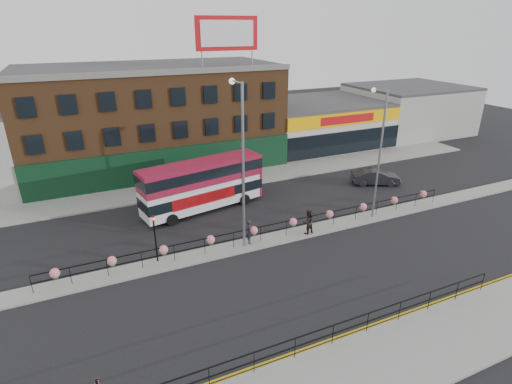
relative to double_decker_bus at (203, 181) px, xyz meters
name	(u,v)px	position (x,y,z in m)	size (l,w,h in m)	color
ground	(274,240)	(2.90, -6.86, -2.50)	(120.00, 120.00, 0.00)	black
south_pavement	(393,360)	(2.90, -18.86, -2.42)	(60.00, 4.00, 0.15)	gray
north_pavement	(217,182)	(2.90, 5.14, -2.42)	(60.00, 4.00, 0.15)	gray
median	(274,239)	(2.90, -6.86, -2.42)	(60.00, 1.60, 0.15)	gray
yellow_line_inner	(361,328)	(2.90, -16.56, -2.49)	(60.00, 0.10, 0.01)	gold
yellow_line_outer	(363,331)	(2.90, -16.74, -2.49)	(60.00, 0.10, 0.01)	gold
brick_building	(153,117)	(-1.10, 13.10, 2.63)	(25.00, 12.21, 10.30)	brown
supermarket	(317,123)	(18.90, 13.04, 0.15)	(15.00, 12.25, 5.30)	silver
warehouse_east	(408,109)	(33.65, 13.14, 0.65)	(14.50, 12.00, 6.30)	#9FA09B
billboard	(227,34)	(5.40, 8.13, 10.68)	(6.00, 0.29, 4.40)	red
median_railing	(274,227)	(2.90, -6.86, -1.45)	(30.04, 0.56, 1.23)	black
south_railing	(333,330)	(0.90, -16.96, -1.54)	(20.04, 0.05, 1.12)	black
double_decker_bus	(203,181)	(0.00, 0.00, 0.00)	(10.33, 4.21, 4.07)	silver
car	(376,177)	(16.41, -1.32, -1.77)	(4.67, 3.25, 1.46)	#29282F
pedestrian_a	(249,231)	(1.12, -6.72, -1.49)	(0.60, 0.73, 1.72)	#212128
pedestrian_b	(308,222)	(5.42, -7.21, -1.44)	(0.96, 0.78, 1.82)	black
lamp_column_west	(241,154)	(0.64, -6.66, 4.06)	(0.39, 1.90, 10.82)	gray
lamp_column_east	(379,145)	(11.39, -6.77, 3.37)	(0.35, 1.69, 9.65)	gray
traffic_light_median	(154,228)	(-5.10, -6.46, -0.03)	(0.15, 0.28, 3.65)	black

